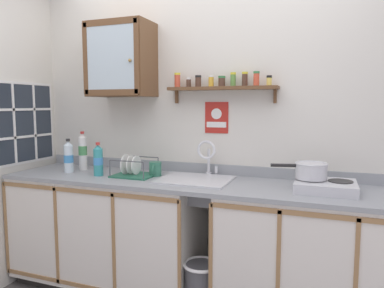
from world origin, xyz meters
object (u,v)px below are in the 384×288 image
Objects in this scene: saucepan at (311,170)px; dish_rack at (133,171)px; bottle_detergent_teal_0 at (98,160)px; hot_plate_stove at (325,186)px; bottle_opaque_white_1 at (83,151)px; wall_cabinet at (121,60)px; mug at (155,169)px; warning_sign at (217,118)px; sink at (196,185)px; bottle_water_clear_2 at (69,157)px.

saucepan is 1.16× the size of dish_rack.
dish_rack is at bearing 17.69° from bottle_detergent_teal_0.
dish_rack is at bearing 179.82° from hot_plate_stove.
bottle_opaque_white_1 is 0.56× the size of wall_cabinet.
wall_cabinet is at bearing 69.79° from bottle_detergent_teal_0.
hot_plate_stove is 1.65m from bottle_detergent_teal_0.
saucepan is at bearing -2.24° from mug.
bottle_detergent_teal_0 is 1.07× the size of warning_sign.
dish_rack reaches higher than mug.
sink reaches higher than hot_plate_stove.
sink is 1.05m from bottle_opaque_white_1.
wall_cabinet is 0.89m from warning_sign.
bottle_opaque_white_1 is at bearing -169.26° from warning_sign.
sink is at bearing -5.37° from mug.
sink reaches higher than saucepan.
hot_plate_stove is at bearing -2.32° from sink.
wall_cabinet is (-0.68, 0.11, 0.94)m from sink.
saucepan is (0.80, -0.01, 0.16)m from sink.
saucepan is at bearing -2.13° from bottle_opaque_white_1.
warning_sign reaches higher than bottle_opaque_white_1.
bottle_detergent_teal_0 is at bearing -32.03° from bottle_opaque_white_1.
bottle_detergent_teal_0 is at bearing -160.48° from mug.
wall_cabinet is (-0.33, 0.08, 0.85)m from mug.
sink reaches higher than bottle_water_clear_2.
sink is at bearing -9.46° from wall_cabinet.
warning_sign is at bearing 17.03° from bottle_water_clear_2.
saucepan reaches higher than hot_plate_stove.
hot_plate_stove is at bearing -3.17° from mug.
sink is 1.16m from wall_cabinet.
bottle_water_clear_2 is (-0.03, -0.14, -0.03)m from bottle_opaque_white_1.
bottle_detergent_teal_0 is at bearing -176.24° from saucepan.
bottle_water_clear_2 is at bearing -177.80° from saucepan.
warning_sign is at bearing 10.74° from bottle_opaque_white_1.
wall_cabinet reaches higher than bottle_detergent_teal_0.
wall_cabinet reaches higher than saucepan.
warning_sign is (0.42, 0.23, 0.39)m from mug.
mug is at bearing -1.93° from bottle_opaque_white_1.
wall_cabinet reaches higher than mug.
wall_cabinet is at bearing -168.50° from warning_sign.
saucepan is at bearing 0.86° from dish_rack.
warning_sign reaches higher than mug.
sink reaches higher than mug.
dish_rack is 1.27× the size of warning_sign.
hot_plate_stove is 0.96m from warning_sign.
bottle_opaque_white_1 is 0.15m from bottle_water_clear_2.
dish_rack is 0.53× the size of wall_cabinet.
mug is at bearing 9.17° from bottle_water_clear_2.
hot_plate_stove is 1.39m from dish_rack.
saucepan is at bearing 3.76° from bottle_detergent_teal_0.
saucepan reaches higher than mug.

